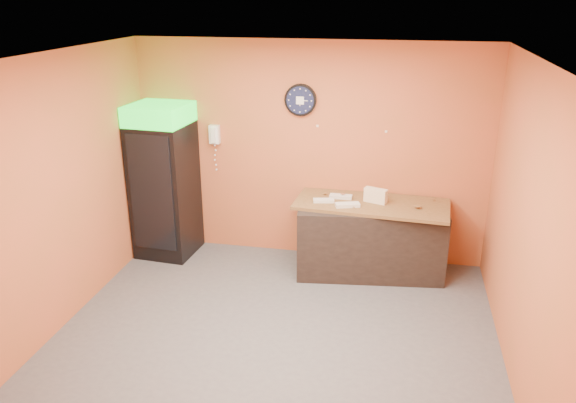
# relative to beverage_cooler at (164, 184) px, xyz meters

# --- Properties ---
(floor) EXTENTS (4.50, 4.50, 0.00)m
(floor) POSITION_rel_beverage_cooler_xyz_m (1.85, -1.60, -0.99)
(floor) COLOR #47474C
(floor) RESTS_ON ground
(back_wall) EXTENTS (4.50, 0.02, 2.80)m
(back_wall) POSITION_rel_beverage_cooler_xyz_m (1.85, 0.40, 0.41)
(back_wall) COLOR #C35A37
(back_wall) RESTS_ON floor
(left_wall) EXTENTS (0.02, 4.00, 2.80)m
(left_wall) POSITION_rel_beverage_cooler_xyz_m (-0.40, -1.60, 0.41)
(left_wall) COLOR #C35A37
(left_wall) RESTS_ON floor
(right_wall) EXTENTS (0.02, 4.00, 2.80)m
(right_wall) POSITION_rel_beverage_cooler_xyz_m (4.10, -1.60, 0.41)
(right_wall) COLOR #C35A37
(right_wall) RESTS_ON floor
(ceiling) EXTENTS (4.50, 4.00, 0.02)m
(ceiling) POSITION_rel_beverage_cooler_xyz_m (1.85, -1.60, 1.81)
(ceiling) COLOR white
(ceiling) RESTS_ON back_wall
(beverage_cooler) EXTENTS (0.76, 0.77, 2.02)m
(beverage_cooler) POSITION_rel_beverage_cooler_xyz_m (0.00, 0.00, 0.00)
(beverage_cooler) COLOR black
(beverage_cooler) RESTS_ON floor
(prep_counter) EXTENTS (1.85, 0.99, 0.89)m
(prep_counter) POSITION_rel_beverage_cooler_xyz_m (2.69, 0.00, -0.54)
(prep_counter) COLOR black
(prep_counter) RESTS_ON floor
(wall_clock) EXTENTS (0.40, 0.06, 0.40)m
(wall_clock) POSITION_rel_beverage_cooler_xyz_m (1.73, 0.37, 1.09)
(wall_clock) COLOR black
(wall_clock) RESTS_ON back_wall
(wall_phone) EXTENTS (0.13, 0.11, 0.24)m
(wall_phone) POSITION_rel_beverage_cooler_xyz_m (0.61, 0.34, 0.60)
(wall_phone) COLOR white
(wall_phone) RESTS_ON back_wall
(butcher_paper) EXTENTS (1.89, 0.93, 0.04)m
(butcher_paper) POSITION_rel_beverage_cooler_xyz_m (2.69, 0.00, -0.08)
(butcher_paper) COLOR brown
(butcher_paper) RESTS_ON prep_counter
(sub_roll_stack) EXTENTS (0.29, 0.19, 0.18)m
(sub_roll_stack) POSITION_rel_beverage_cooler_xyz_m (2.73, 0.02, 0.03)
(sub_roll_stack) COLOR beige
(sub_roll_stack) RESTS_ON butcher_paper
(wrapped_sandwich_left) EXTENTS (0.27, 0.15, 0.04)m
(wrapped_sandwich_left) POSITION_rel_beverage_cooler_xyz_m (2.11, -0.09, -0.04)
(wrapped_sandwich_left) COLOR beige
(wrapped_sandwich_left) RESTS_ON butcher_paper
(wrapped_sandwich_mid) EXTENTS (0.31, 0.20, 0.04)m
(wrapped_sandwich_mid) POSITION_rel_beverage_cooler_xyz_m (2.41, -0.19, -0.04)
(wrapped_sandwich_mid) COLOR beige
(wrapped_sandwich_mid) RESTS_ON butcher_paper
(wrapped_sandwich_right) EXTENTS (0.28, 0.11, 0.04)m
(wrapped_sandwich_right) POSITION_rel_beverage_cooler_xyz_m (2.30, 0.09, -0.04)
(wrapped_sandwich_right) COLOR beige
(wrapped_sandwich_right) RESTS_ON butcher_paper
(kitchen_tool) EXTENTS (0.06, 0.06, 0.06)m
(kitchen_tool) POSITION_rel_beverage_cooler_xyz_m (2.33, 0.08, -0.03)
(kitchen_tool) COLOR silver
(kitchen_tool) RESTS_ON butcher_paper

